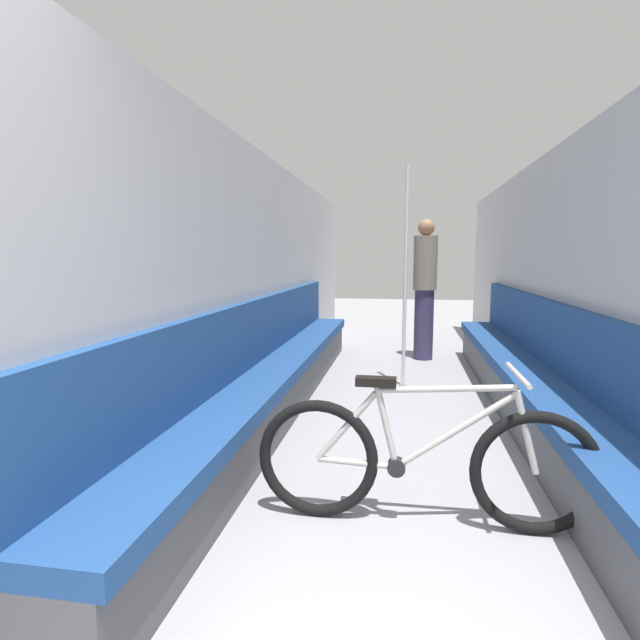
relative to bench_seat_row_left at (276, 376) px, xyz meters
The scene contains 7 objects.
wall_left 0.84m from the bench_seat_row_left, behind, with size 0.10×10.17×2.25m, color #B2B2B7.
wall_right 2.48m from the bench_seat_row_left, ahead, with size 0.10×10.17×2.25m, color #B2B2B7.
bench_seat_row_left is the anchor object (origin of this frame).
bench_seat_row_right 2.11m from the bench_seat_row_left, ahead, with size 0.44×5.76×0.98m.
bicycle 2.04m from the bench_seat_row_left, 54.57° to the right, with size 1.68×0.46×0.80m.
grab_pole_near 1.69m from the bench_seat_row_left, 43.99° to the left, with size 0.08×0.08×2.23m.
passenger_standing 2.87m from the bench_seat_row_left, 61.56° to the left, with size 0.30×0.30×1.80m.
Camera 1 is at (0.02, -0.54, 1.34)m, focal length 28.00 mm.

